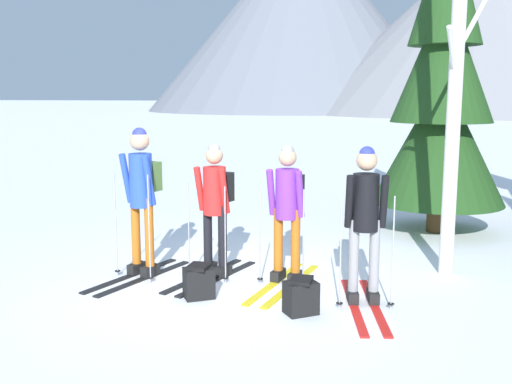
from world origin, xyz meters
TOP-DOWN VIEW (x-y plane):
  - ground_plane at (0.00, 0.00)m, footprint 400.00×400.00m
  - skier_in_blue at (-1.21, -0.11)m, footprint 0.78×1.67m
  - skier_in_red at (-0.33, 0.10)m, footprint 0.76×1.65m
  - skier_in_purple at (0.58, 0.05)m, footprint 0.61×1.77m
  - skier_in_black at (1.53, -0.49)m, footprint 0.66×1.75m
  - pine_tree_mid at (2.45, 3.28)m, footprint 2.10×2.10m
  - birch_tree_tall at (2.47, 0.87)m, footprint 0.55×1.00m
  - backpack_on_snow_front at (-0.26, -0.75)m, footprint 0.40×0.38m
  - backpack_on_snow_beside at (0.92, -0.95)m, footprint 0.40×0.38m
  - mountain_ridge_distant at (-0.63, 74.15)m, footprint 67.88×49.75m

SIDE VIEW (x-z plane):
  - ground_plane at x=0.00m, z-range 0.00..0.00m
  - backpack_on_snow_front at x=-0.26m, z-range 0.00..0.38m
  - backpack_on_snow_beside at x=0.92m, z-range 0.00..0.38m
  - skier_in_red at x=-0.33m, z-range 0.10..1.75m
  - skier_in_purple at x=0.58m, z-range 0.10..1.76m
  - skier_in_black at x=1.53m, z-range 0.08..1.79m
  - skier_in_blue at x=-1.21m, z-range 0.13..1.98m
  - pine_tree_mid at x=2.45m, z-range -0.22..4.86m
  - birch_tree_tall at x=2.47m, z-range 0.01..5.36m
  - mountain_ridge_distant at x=-0.63m, z-range -0.57..24.55m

